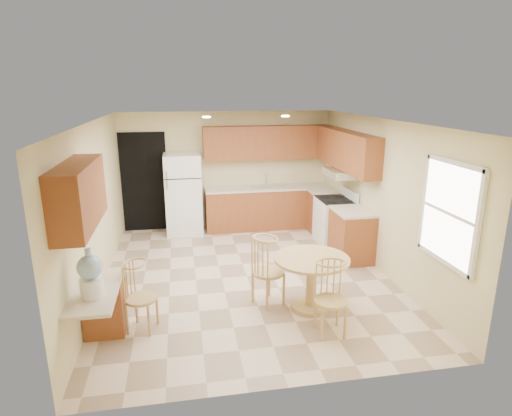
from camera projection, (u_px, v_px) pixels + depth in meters
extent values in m
plane|color=beige|center=(247.00, 276.00, 7.00)|extent=(5.50, 5.50, 0.00)
cube|color=white|center=(246.00, 121.00, 6.32)|extent=(4.50, 5.50, 0.02)
cube|color=beige|center=(227.00, 170.00, 9.26)|extent=(4.50, 0.02, 2.50)
cube|color=beige|center=(291.00, 276.00, 4.05)|extent=(4.50, 0.02, 2.50)
cube|color=beige|center=(95.00, 209.00, 6.28)|extent=(0.02, 5.50, 2.50)
cube|color=beige|center=(381.00, 196.00, 7.04)|extent=(0.02, 5.50, 2.50)
cube|color=black|center=(144.00, 182.00, 9.01)|extent=(0.90, 0.02, 2.10)
cube|color=brown|center=(269.00, 208.00, 9.35)|extent=(2.75, 0.60, 0.87)
cube|color=beige|center=(269.00, 188.00, 9.23)|extent=(2.75, 0.63, 0.04)
cube|color=brown|center=(325.00, 213.00, 8.97)|extent=(0.60, 0.59, 0.87)
cube|color=beige|center=(326.00, 192.00, 8.85)|extent=(0.63, 0.59, 0.04)
cube|color=brown|center=(351.00, 236.00, 7.59)|extent=(0.60, 0.80, 0.87)
cube|color=beige|center=(353.00, 211.00, 7.47)|extent=(0.63, 0.80, 0.04)
cube|color=brown|center=(268.00, 142.00, 9.09)|extent=(2.75, 0.33, 0.70)
cube|color=brown|center=(346.00, 150.00, 8.00)|extent=(0.33, 2.42, 0.70)
cube|color=brown|center=(79.00, 195.00, 4.63)|extent=(0.33, 1.40, 0.70)
cube|color=silver|center=(268.00, 187.00, 9.22)|extent=(0.78, 0.44, 0.01)
cube|color=silver|center=(341.00, 173.00, 8.07)|extent=(0.50, 0.76, 0.14)
cube|color=brown|center=(104.00, 306.00, 5.31)|extent=(0.48, 0.42, 0.72)
cube|color=beige|center=(96.00, 291.00, 4.85)|extent=(0.50, 1.20, 0.04)
cube|color=white|center=(450.00, 213.00, 5.22)|extent=(0.05, 1.00, 1.20)
cube|color=white|center=(456.00, 163.00, 5.05)|extent=(0.05, 1.10, 0.06)
cube|color=white|center=(443.00, 260.00, 5.38)|extent=(0.05, 1.10, 0.06)
cube|color=white|center=(478.00, 226.00, 4.71)|extent=(0.05, 0.06, 1.28)
cube|color=white|center=(425.00, 202.00, 5.72)|extent=(0.05, 0.06, 1.28)
cylinder|color=white|center=(207.00, 117.00, 7.38)|extent=(0.14, 0.14, 0.02)
cylinder|color=white|center=(285.00, 116.00, 7.61)|extent=(0.14, 0.14, 0.02)
cube|color=white|center=(184.00, 194.00, 8.88)|extent=(0.74, 0.69, 1.68)
cube|color=black|center=(183.00, 179.00, 8.44)|extent=(0.73, 0.01, 0.02)
cube|color=silver|center=(167.00, 185.00, 8.41)|extent=(0.03, 0.03, 0.18)
cube|color=silver|center=(167.00, 175.00, 8.35)|extent=(0.03, 0.03, 0.14)
cube|color=white|center=(334.00, 222.00, 8.32)|extent=(0.65, 0.76, 0.90)
cube|color=black|center=(336.00, 200.00, 8.20)|extent=(0.64, 0.75, 0.02)
cube|color=white|center=(350.00, 194.00, 8.22)|extent=(0.06, 0.76, 0.18)
cylinder|color=tan|center=(310.00, 306.00, 5.98)|extent=(0.55, 0.55, 0.06)
cylinder|color=tan|center=(311.00, 284.00, 5.89)|extent=(0.14, 0.14, 0.68)
cylinder|color=tan|center=(312.00, 259.00, 5.79)|extent=(1.02, 1.02, 0.04)
cylinder|color=tan|center=(268.00, 273.00, 6.00)|extent=(0.44, 0.44, 0.04)
cylinder|color=tan|center=(255.00, 284.00, 6.19)|extent=(0.04, 0.04, 0.47)
cylinder|color=tan|center=(276.00, 282.00, 6.24)|extent=(0.04, 0.04, 0.47)
cylinder|color=tan|center=(259.00, 294.00, 5.89)|extent=(0.04, 0.04, 0.47)
cylinder|color=tan|center=(281.00, 292.00, 5.94)|extent=(0.04, 0.04, 0.47)
cylinder|color=tan|center=(331.00, 301.00, 5.26)|extent=(0.41, 0.41, 0.04)
cylinder|color=tan|center=(315.00, 312.00, 5.43)|extent=(0.04, 0.04, 0.44)
cylinder|color=tan|center=(337.00, 310.00, 5.48)|extent=(0.04, 0.04, 0.44)
cylinder|color=tan|center=(322.00, 324.00, 5.15)|extent=(0.04, 0.04, 0.44)
cylinder|color=tan|center=(346.00, 322.00, 5.20)|extent=(0.04, 0.04, 0.44)
cylinder|color=tan|center=(141.00, 299.00, 5.35)|extent=(0.40, 0.40, 0.04)
cylinder|color=tan|center=(132.00, 309.00, 5.52)|extent=(0.03, 0.03, 0.43)
cylinder|color=tan|center=(154.00, 307.00, 5.57)|extent=(0.03, 0.03, 0.43)
cylinder|color=tan|center=(130.00, 321.00, 5.25)|extent=(0.03, 0.03, 0.43)
cylinder|color=tan|center=(153.00, 319.00, 5.30)|extent=(0.03, 0.03, 0.43)
cylinder|color=white|center=(92.00, 287.00, 4.66)|extent=(0.25, 0.25, 0.21)
sphere|color=#8DB2DA|center=(90.00, 267.00, 4.59)|extent=(0.27, 0.27, 0.27)
cylinder|color=#8DB2DA|center=(88.00, 252.00, 4.54)|extent=(0.07, 0.07, 0.08)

